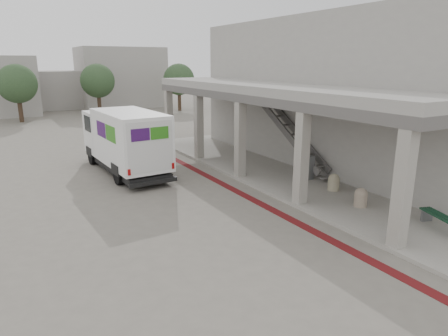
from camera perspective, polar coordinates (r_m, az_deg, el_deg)
ground at (r=12.96m, az=4.97°, el=-7.61°), size 120.00×120.00×0.00m
bike_lane_stripe at (r=15.03m, az=3.76°, el=-4.34°), size 0.35×40.00×0.01m
sidewalk at (r=15.45m, az=17.30°, el=-4.25°), size 4.40×28.00×0.12m
transit_building at (r=19.88m, az=14.18°, el=10.00°), size 7.60×17.00×7.00m
distant_backdrop at (r=45.91m, az=-25.22°, el=10.74°), size 28.00×10.00×6.50m
tree_left at (r=37.88m, az=-27.45°, el=10.61°), size 3.20×3.20×4.80m
tree_mid at (r=40.81m, az=-17.61°, el=11.76°), size 3.20×3.20×4.80m
tree_right at (r=42.35m, az=-6.46°, el=12.44°), size 3.20×3.20×4.80m
fedex_truck at (r=18.82m, az=-14.08°, el=3.99°), size 2.42×6.82×2.87m
bench at (r=13.52m, az=28.92°, el=-6.64°), size 0.93×1.79×0.41m
bollard_near at (r=14.53m, az=18.96°, el=-3.97°), size 0.44×0.44×0.66m
bollard_far at (r=16.04m, az=15.40°, el=-1.94°), size 0.44×0.44×0.66m
utility_cabinet at (r=17.34m, az=11.61°, el=0.14°), size 0.50×0.63×1.00m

